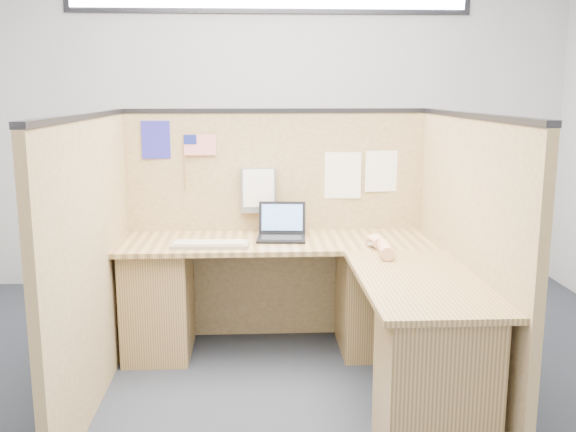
{
  "coord_description": "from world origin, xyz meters",
  "views": [
    {
      "loc": [
        -0.14,
        -3.2,
        1.64
      ],
      "look_at": [
        0.06,
        0.5,
        0.92
      ],
      "focal_mm": 40.0,
      "sensor_mm": 36.0,
      "label": 1
    }
  ],
  "objects": [
    {
      "name": "paper_left",
      "position": [
        0.44,
        0.97,
        1.09
      ],
      "size": [
        0.24,
        0.02,
        0.3
      ],
      "primitive_type": "cube",
      "rotation": [
        0.0,
        0.0,
        -0.05
      ],
      "color": "white",
      "rests_on": "cubicle_partitions"
    },
    {
      "name": "laptop",
      "position": [
        0.02,
        0.74,
        0.78
      ],
      "size": [
        0.31,
        0.31,
        0.22
      ],
      "rotation": [
        0.0,
        0.0,
        -0.08
      ],
      "color": "black",
      "rests_on": "l_desk"
    },
    {
      "name": "floor",
      "position": [
        0.0,
        0.0,
        0.0
      ],
      "size": [
        5.0,
        5.0,
        0.0
      ],
      "primitive_type": "plane",
      "color": "#222630",
      "rests_on": "ground"
    },
    {
      "name": "file_holder",
      "position": [
        -0.11,
        0.94,
        1.0
      ],
      "size": [
        0.23,
        0.05,
        0.29
      ],
      "color": "slate",
      "rests_on": "cubicle_partitions"
    },
    {
      "name": "l_desk",
      "position": [
        0.18,
        0.29,
        0.39
      ],
      "size": [
        1.95,
        1.75,
        0.73
      ],
      "color": "brown",
      "rests_on": "floor"
    },
    {
      "name": "paper_right",
      "position": [
        0.7,
        0.97,
        1.12
      ],
      "size": [
        0.21,
        0.02,
        0.27
      ],
      "primitive_type": "cube",
      "rotation": [
        0.0,
        0.0,
        0.05
      ],
      "color": "white",
      "rests_on": "cubicle_partitions"
    },
    {
      "name": "wall_front",
      "position": [
        0.0,
        -2.25,
        1.4
      ],
      "size": [
        5.0,
        0.0,
        5.0
      ],
      "primitive_type": "plane",
      "rotation": [
        -1.57,
        0.0,
        0.0
      ],
      "color": "#ADAFB2",
      "rests_on": "floor"
    },
    {
      "name": "mouse",
      "position": [
        0.58,
        0.48,
        0.75
      ],
      "size": [
        0.13,
        0.09,
        0.05
      ],
      "primitive_type": "ellipsoid",
      "rotation": [
        0.0,
        0.0,
        0.22
      ],
      "color": "silver",
      "rests_on": "l_desk"
    },
    {
      "name": "cubicle_partitions",
      "position": [
        0.0,
        0.43,
        0.77
      ],
      "size": [
        2.06,
        1.83,
        1.53
      ],
      "color": "olive",
      "rests_on": "floor"
    },
    {
      "name": "blue_poster",
      "position": [
        -0.77,
        0.97,
        1.33
      ],
      "size": [
        0.18,
        0.01,
        0.24
      ],
      "primitive_type": "cube",
      "rotation": [
        0.0,
        0.0,
        0.06
      ],
      "color": "#24229D",
      "rests_on": "cubicle_partitions"
    },
    {
      "name": "wall_back",
      "position": [
        0.0,
        2.25,
        1.4
      ],
      "size": [
        5.0,
        0.0,
        5.0
      ],
      "primitive_type": "plane",
      "rotation": [
        1.57,
        0.0,
        0.0
      ],
      "color": "#ADAFB2",
      "rests_on": "floor"
    },
    {
      "name": "american_flag",
      "position": [
        -0.51,
        0.96,
        1.29
      ],
      "size": [
        0.21,
        0.01,
        0.36
      ],
      "color": "olive",
      "rests_on": "cubicle_partitions"
    },
    {
      "name": "hand_forearm",
      "position": [
        0.59,
        0.33,
        0.77
      ],
      "size": [
        0.11,
        0.4,
        0.08
      ],
      "color": "tan",
      "rests_on": "l_desk"
    },
    {
      "name": "keyboard",
      "position": [
        -0.41,
        0.52,
        0.74
      ],
      "size": [
        0.46,
        0.17,
        0.03
      ],
      "rotation": [
        0.0,
        0.0,
        -0.03
      ],
      "color": "gray",
      "rests_on": "l_desk"
    }
  ]
}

